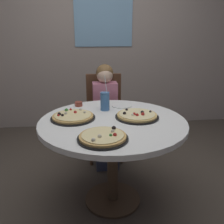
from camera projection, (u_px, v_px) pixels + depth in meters
name	position (u px, v px, depth m)	size (l,w,h in m)	color
ground_plane	(113.00, 199.00, 2.17)	(8.00, 8.00, 0.00)	#4C4238
wall_with_window	(98.00, 28.00, 3.50)	(5.20, 0.14, 2.90)	#A8998E
dining_table	(113.00, 132.00, 1.97)	(1.16, 1.16, 0.75)	white
chair_wooden	(104.00, 112.00, 2.83)	(0.40, 0.40, 0.95)	brown
diner_child	(106.00, 121.00, 2.67)	(0.26, 0.41, 1.08)	#3F4766
pizza_veggie	(137.00, 116.00, 1.99)	(0.35, 0.35, 0.05)	black
pizza_cheese	(103.00, 137.00, 1.59)	(0.33, 0.33, 0.05)	black
pizza_pepperoni	(73.00, 117.00, 1.96)	(0.35, 0.35, 0.05)	black
soda_cup	(105.00, 101.00, 2.15)	(0.08, 0.08, 0.31)	#3F72B2
sauce_bowl	(79.00, 104.00, 2.28)	(0.07, 0.07, 0.04)	brown
plate_small	(122.00, 106.00, 2.28)	(0.18, 0.18, 0.01)	white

